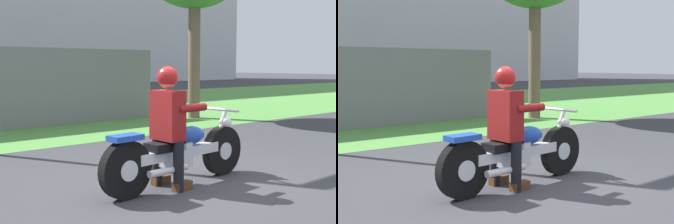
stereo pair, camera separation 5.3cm
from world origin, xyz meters
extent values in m
plane|color=#38383D|center=(0.00, 0.00, 0.00)|extent=(120.00, 120.00, 0.00)
cylinder|color=black|center=(0.68, 0.24, 0.31)|extent=(0.63, 0.16, 0.63)
cylinder|color=silver|center=(0.68, 0.24, 0.31)|extent=(0.23, 0.15, 0.22)
cylinder|color=black|center=(-0.88, 0.13, 0.31)|extent=(0.63, 0.16, 0.63)
cylinder|color=silver|center=(-0.88, 0.13, 0.31)|extent=(0.23, 0.15, 0.22)
cube|color=silver|center=(-0.10, 0.19, 0.39)|extent=(1.25, 0.22, 0.12)
cube|color=silver|center=(-0.15, 0.18, 0.37)|extent=(0.34, 0.26, 0.28)
ellipsoid|color=#1E47B2|center=(0.08, 0.20, 0.57)|extent=(0.45, 0.27, 0.22)
cube|color=black|center=(-0.32, 0.17, 0.49)|extent=(0.45, 0.27, 0.10)
cube|color=#1E47B2|center=(-0.88, 0.13, 0.66)|extent=(0.37, 0.22, 0.06)
cylinder|color=silver|center=(0.63, 0.23, 0.56)|extent=(0.26, 0.07, 0.53)
cylinder|color=silver|center=(0.58, 0.23, 0.85)|extent=(0.08, 0.66, 0.04)
sphere|color=white|center=(0.74, 0.24, 0.67)|extent=(0.16, 0.16, 0.16)
cylinder|color=silver|center=(-0.39, 0.03, 0.25)|extent=(0.55, 0.12, 0.08)
cylinder|color=black|center=(-0.29, 0.35, 0.28)|extent=(0.12, 0.12, 0.56)
cube|color=#593319|center=(-0.23, 0.36, 0.05)|extent=(0.25, 0.12, 0.10)
cylinder|color=black|center=(-0.27, -0.01, 0.28)|extent=(0.12, 0.12, 0.56)
cube|color=#593319|center=(-0.21, 0.00, 0.05)|extent=(0.25, 0.12, 0.10)
cube|color=maroon|center=(-0.28, 0.17, 0.84)|extent=(0.24, 0.39, 0.56)
cylinder|color=maroon|center=(-0.07, 0.36, 0.92)|extent=(0.43, 0.12, 0.09)
cylinder|color=maroon|center=(-0.05, 0.02, 0.92)|extent=(0.43, 0.12, 0.09)
sphere|color=#D8A884|center=(-0.28, 0.17, 1.24)|extent=(0.20, 0.20, 0.20)
sphere|color=#B21919|center=(-0.28, 0.17, 1.27)|extent=(0.24, 0.24, 0.24)
cylinder|color=brown|center=(4.52, 4.95, 1.51)|extent=(0.32, 0.32, 3.01)
cube|color=slate|center=(0.25, 5.88, 0.90)|extent=(7.00, 0.06, 1.80)
camera|label=1|loc=(-3.38, -3.62, 1.40)|focal=46.87mm
camera|label=2|loc=(-3.34, -3.66, 1.40)|focal=46.87mm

